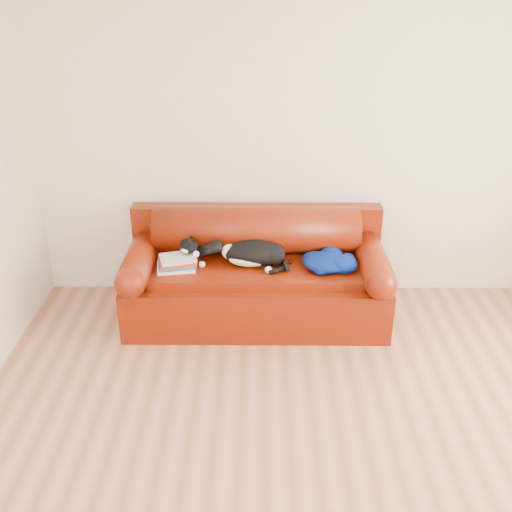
% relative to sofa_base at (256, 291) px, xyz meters
% --- Properties ---
extents(ground, '(4.50, 4.50, 0.00)m').
position_rel_sofa_base_xyz_m(ground, '(0.38, -1.49, -0.24)').
color(ground, brown).
rests_on(ground, ground).
extents(room_shell, '(4.52, 4.02, 2.61)m').
position_rel_sofa_base_xyz_m(room_shell, '(0.50, -1.48, 1.43)').
color(room_shell, beige).
rests_on(room_shell, ground).
extents(sofa_base, '(2.10, 0.90, 0.50)m').
position_rel_sofa_base_xyz_m(sofa_base, '(0.00, 0.00, 0.00)').
color(sofa_base, '#421102').
rests_on(sofa_base, ground).
extents(sofa_back, '(2.10, 1.01, 0.88)m').
position_rel_sofa_base_xyz_m(sofa_back, '(0.00, 0.24, 0.30)').
color(sofa_back, '#421102').
rests_on(sofa_back, ground).
extents(book_stack, '(0.33, 0.28, 0.10)m').
position_rel_sofa_base_xyz_m(book_stack, '(-0.63, -0.10, 0.31)').
color(book_stack, white).
rests_on(book_stack, sofa_base).
extents(cat, '(0.68, 0.36, 0.25)m').
position_rel_sofa_base_xyz_m(cat, '(-0.02, -0.04, 0.36)').
color(cat, black).
rests_on(cat, sofa_base).
extents(blanket, '(0.45, 0.40, 0.14)m').
position_rel_sofa_base_xyz_m(blanket, '(0.57, -0.09, 0.32)').
color(blanket, '#021247').
rests_on(blanket, sofa_base).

